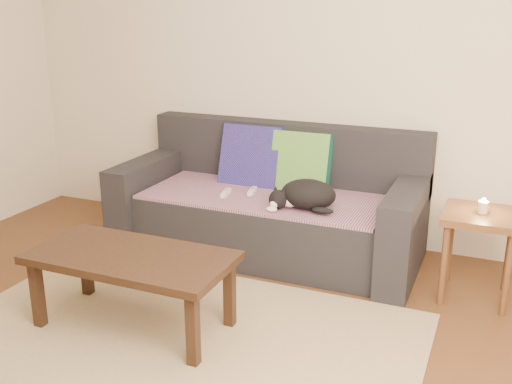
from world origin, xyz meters
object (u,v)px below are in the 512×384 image
Objects in this scene: cat at (306,195)px; side_table at (481,228)px; sofa at (270,209)px; wii_remote_a at (252,191)px; coffee_table at (132,263)px; wii_remote_b at (226,193)px.

cat is 0.82× the size of side_table.
wii_remote_a is (-0.10, -0.09, 0.15)m from sofa.
sofa reaches higher than coffee_table.
sofa reaches higher than wii_remote_b.
side_table is at bearing -98.46° from wii_remote_b.
sofa is at bearing 150.33° from cat.
side_table is at bearing -103.83° from wii_remote_a.
sofa is at bearing -60.35° from wii_remote_b.
side_table reaches higher than wii_remote_a.
side_table is (1.40, -0.19, 0.13)m from sofa.
wii_remote_b is 0.14× the size of coffee_table.
wii_remote_b reaches higher than coffee_table.
wii_remote_a is at bearing -137.99° from sofa.
coffee_table is at bearing -114.34° from cat.
wii_remote_b is 1.65m from side_table.
coffee_table is at bearing -102.23° from sofa.
cat is at bearing -36.16° from sofa.
wii_remote_a is 0.28× the size of side_table.
cat reaches higher than wii_remote_a.
cat reaches higher than wii_remote_b.
cat is 1.22m from coffee_table.
side_table is at bearing -7.80° from sofa.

